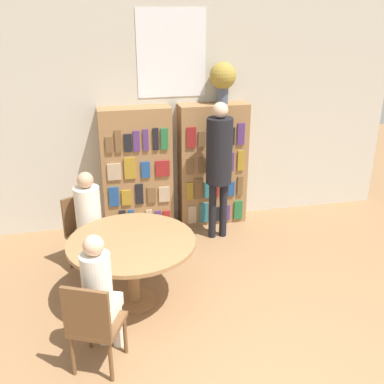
% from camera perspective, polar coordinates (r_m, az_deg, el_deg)
% --- Properties ---
extents(wall_back, '(6.40, 0.07, 3.00)m').
position_cam_1_polar(wall_back, '(6.20, -2.53, 9.38)').
color(wall_back, beige).
rests_on(wall_back, ground_plane).
extents(bookshelf_left, '(0.94, 0.34, 1.71)m').
position_cam_1_polar(bookshelf_left, '(6.13, -7.00, 2.73)').
color(bookshelf_left, olive).
rests_on(bookshelf_left, ground_plane).
extents(bookshelf_right, '(0.94, 0.34, 1.71)m').
position_cam_1_polar(bookshelf_right, '(6.31, 2.64, 3.44)').
color(bookshelf_right, olive).
rests_on(bookshelf_right, ground_plane).
extents(flower_vase, '(0.35, 0.35, 0.54)m').
position_cam_1_polar(flower_vase, '(6.07, 3.93, 14.25)').
color(flower_vase, '#475166').
rests_on(flower_vase, bookshelf_right).
extents(reading_table, '(1.29, 1.29, 0.74)m').
position_cam_1_polar(reading_table, '(4.61, -7.64, -7.31)').
color(reading_table, olive).
rests_on(reading_table, ground_plane).
extents(chair_near_camera, '(0.53, 0.53, 0.89)m').
position_cam_1_polar(chair_near_camera, '(3.93, -12.44, -15.92)').
color(chair_near_camera, brown).
rests_on(chair_near_camera, ground_plane).
extents(chair_left_side, '(0.54, 0.54, 0.89)m').
position_cam_1_polar(chair_left_side, '(5.43, -13.53, -4.59)').
color(chair_left_side, brown).
rests_on(chair_left_side, ground_plane).
extents(seated_reader_left, '(0.41, 0.42, 1.24)m').
position_cam_1_polar(seated_reader_left, '(5.19, -12.79, -3.14)').
color(seated_reader_left, silver).
rests_on(seated_reader_left, ground_plane).
extents(seated_reader_right, '(0.36, 0.40, 1.23)m').
position_cam_1_polar(seated_reader_right, '(3.95, -11.60, -12.10)').
color(seated_reader_right, silver).
rests_on(seated_reader_right, ground_plane).
extents(librarian_standing, '(0.33, 0.60, 1.83)m').
position_cam_1_polar(librarian_standing, '(5.75, 3.47, 4.54)').
color(librarian_standing, black).
rests_on(librarian_standing, ground_plane).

